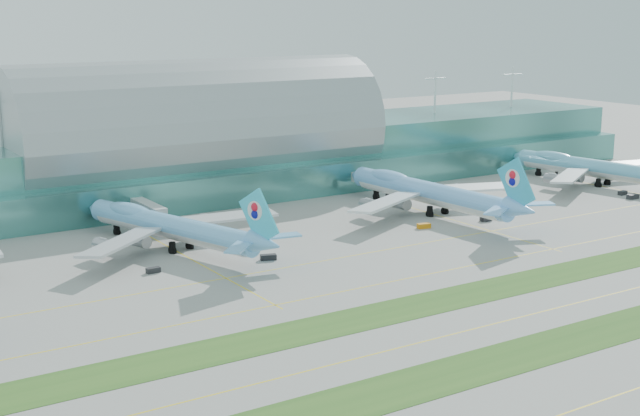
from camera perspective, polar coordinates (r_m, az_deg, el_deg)
ground at (r=186.34m, az=9.23°, el=-5.80°), size 700.00×700.00×0.00m
terminal at (r=289.02m, az=-7.95°, el=3.69°), size 340.00×69.10×36.00m
grass_strip_near at (r=167.87m, az=15.67°, el=-8.19°), size 420.00×12.00×0.08m
grass_strip_far at (r=187.74m, az=8.82°, el=-5.64°), size 420.00×12.00×0.08m
taxiline_b at (r=176.80m, az=12.27°, el=-6.95°), size 420.00×0.35×0.01m
taxiline_c at (r=199.38m, az=5.78°, el=-4.47°), size 420.00×0.35×0.01m
taxiline_d at (r=216.29m, az=2.15°, el=-3.05°), size 420.00×0.35×0.01m
airliner_b at (r=224.38m, az=-9.61°, el=-1.08°), size 59.30×68.74×19.36m
airliner_c at (r=262.40m, az=6.89°, el=1.10°), size 66.87×76.04×20.92m
airliner_d at (r=317.18m, az=17.07°, el=2.54°), size 62.03×71.04×19.59m
gse_c at (r=205.51m, az=-10.62°, el=-3.93°), size 3.24×1.56×1.21m
gse_d at (r=212.48m, az=-3.32°, el=-3.16°), size 4.11×2.74×1.36m
gse_e at (r=244.32m, az=6.66°, el=-1.14°), size 3.90×2.39×1.35m
gse_f at (r=255.16m, az=10.57°, el=-0.69°), size 3.33×2.15×1.34m
gse_g at (r=297.31m, az=19.39°, el=0.69°), size 3.99×2.07×1.46m
gse_h at (r=302.64m, az=18.80°, el=0.92°), size 3.26×1.94×1.28m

